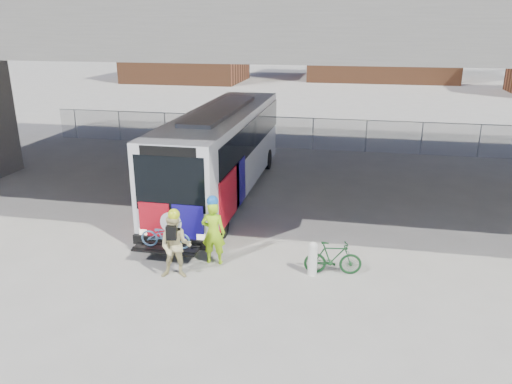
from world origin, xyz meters
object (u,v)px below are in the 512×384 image
(bus, at_px, (222,146))
(cyclist_tan, at_px, (175,246))
(bollard, at_px, (313,257))
(bike_parked, at_px, (333,258))
(cyclist_hivis, at_px, (213,231))

(bus, height_order, cyclist_tan, bus)
(bus, xyz_separation_m, bollard, (4.45, -6.50, -1.56))
(bus, height_order, bike_parked, bus)
(bus, xyz_separation_m, cyclist_tan, (0.64, -7.43, -1.12))
(bus, distance_m, cyclist_hivis, 6.58)
(cyclist_hivis, xyz_separation_m, bike_parked, (3.59, 0.00, -0.54))
(bollard, distance_m, bike_parked, 0.60)
(bollard, relative_size, bike_parked, 0.62)
(cyclist_hivis, distance_m, cyclist_tan, 1.35)
(bollard, bearing_deg, cyclist_tan, -166.40)
(bus, bearing_deg, bollard, -55.63)
(bus, distance_m, bike_parked, 8.24)
(bus, relative_size, bike_parked, 7.70)
(cyclist_hivis, relative_size, cyclist_tan, 1.04)
(bike_parked, bearing_deg, bus, 30.46)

